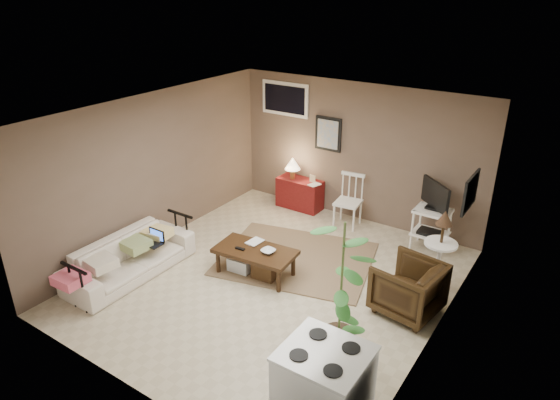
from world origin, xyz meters
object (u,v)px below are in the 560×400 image
Objects in this scene: red_console at (299,191)px; tv_stand at (432,215)px; side_table at (441,241)px; stove at (323,394)px; sofa at (129,252)px; potted_plant at (341,289)px; coffee_table at (255,260)px; armchair at (408,285)px; spindle_chair at (348,202)px.

tv_stand is at bearing -4.28° from red_console.
stove is (-0.11, -2.99, -0.24)m from side_table.
red_console is 0.99× the size of stove.
sofa is 1.09× the size of potted_plant.
coffee_table is at bearing -153.59° from side_table.
red_console is 0.85× the size of tv_stand.
armchair is (0.29, -1.74, -0.21)m from tv_stand.
tv_stand is (2.53, -0.19, 0.27)m from red_console.
red_console is at bearing 175.72° from tv_stand.
potted_plant reaches higher than coffee_table.
coffee_table is at bearing -73.29° from red_console.
spindle_chair is at bearing -7.93° from red_console.
tv_stand is 0.65× the size of potted_plant.
coffee_table is 1.31× the size of spindle_chair.
tv_stand is 1.10m from side_table.
potted_plant is at bearing -102.87° from side_table.
potted_plant is (-0.03, -3.01, 0.33)m from tv_stand.
side_table is (3.75, 2.12, 0.35)m from sofa.
armchair is at bearing -34.39° from red_console.
side_table reaches higher than armchair.
spindle_chair is 0.93× the size of stove.
side_table is at bearing -60.56° from sofa.
spindle_chair is 1.18× the size of armchair.
armchair is at bearing 75.99° from potted_plant.
coffee_table is 2.86m from stove.
red_console is 3.42m from armchair.
sofa is 3.40m from red_console.
stove is at bearing -55.67° from red_console.
potted_plant reaches higher than tv_stand.
spindle_chair is 3.40m from potted_plant.
potted_plant is at bearing -65.00° from spindle_chair.
side_table is at bearing -66.52° from tv_stand.
tv_stand is (1.45, -0.04, 0.17)m from spindle_chair.
stove is at bearing -66.24° from spindle_chair.
tv_stand is (1.83, 2.12, 0.36)m from coffee_table.
potted_plant is at bearing -26.11° from coffee_table.
stove is (2.85, -4.18, 0.15)m from red_console.
sofa is 4.32m from side_table.
red_console is 0.83× the size of side_table.
spindle_chair is 2.49m from armchair.
red_console is at bearing 158.14° from side_table.
armchair is (1.74, -1.78, -0.04)m from spindle_chair.
side_table is 0.83m from armchair.
red_console is at bearing 128.03° from potted_plant.
armchair reaches higher than sofa.
coffee_table is 2.16m from armchair.
stove reaches higher than spindle_chair.
spindle_chair is 1.46m from tv_stand.
potted_plant is at bearing -88.14° from sofa.
coffee_table is 0.68× the size of potted_plant.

